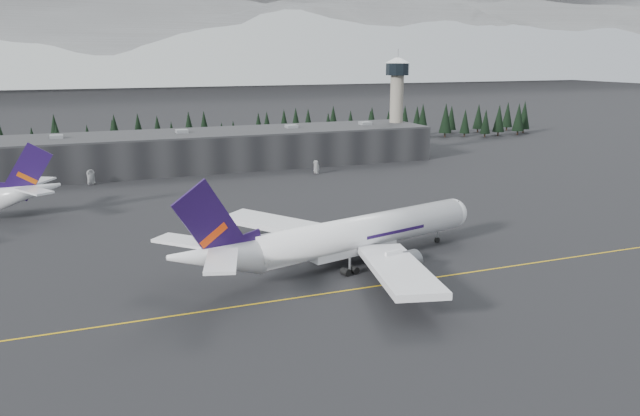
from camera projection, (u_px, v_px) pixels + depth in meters
name	position (u px, v px, depth m)	size (l,w,h in m)	color
ground	(362.00, 284.00, 108.49)	(1400.00, 1400.00, 0.00)	black
taxiline	(367.00, 287.00, 106.68)	(400.00, 0.40, 0.02)	gold
terminal	(211.00, 149.00, 219.94)	(160.00, 30.00, 12.60)	black
control_tower	(397.00, 95.00, 245.21)	(10.00, 10.00, 37.70)	gray
treeline	(192.00, 134.00, 253.09)	(360.00, 20.00, 15.00)	black
mountain_ridge	(100.00, 79.00, 1012.13)	(4400.00, 900.00, 420.00)	white
jet_main	(340.00, 237.00, 116.24)	(66.47, 60.61, 19.90)	white
gse_vehicle_a	(91.00, 183.00, 190.74)	(2.20, 4.77, 1.33)	silver
gse_vehicle_b	(317.00, 171.00, 208.68)	(1.82, 4.52, 1.54)	silver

